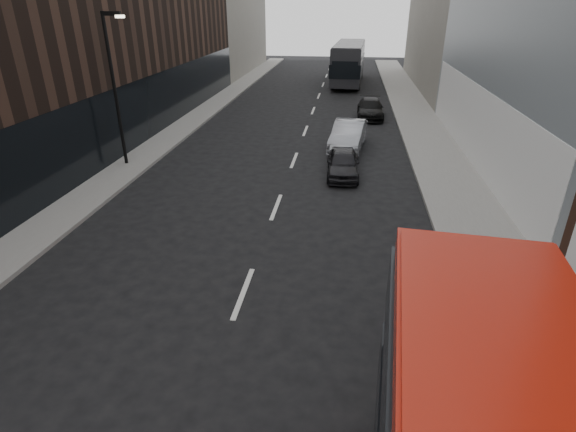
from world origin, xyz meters
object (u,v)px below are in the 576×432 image
at_px(grey_bus, 349,62).
at_px(car_c, 370,109).
at_px(car_a, 343,163).
at_px(car_b, 348,135).
at_px(street_lamp, 115,81).

bearing_deg(grey_bus, car_c, -80.40).
distance_m(car_a, car_c, 12.34).
bearing_deg(car_b, grey_bus, 98.18).
bearing_deg(street_lamp, car_c, 44.57).
distance_m(grey_bus, car_b, 22.72).
xyz_separation_m(street_lamp, car_a, (10.79, 0.03, -3.55)).
bearing_deg(street_lamp, grey_bus, 68.58).
xyz_separation_m(street_lamp, car_b, (10.97, 4.46, -3.41)).
relative_size(car_a, car_b, 0.79).
bearing_deg(car_a, grey_bus, 88.57).
bearing_deg(car_a, street_lamp, 178.43).
bearing_deg(car_a, car_b, 85.84).
height_order(car_a, car_b, car_b).
height_order(car_b, car_c, car_b).
bearing_deg(car_c, car_a, -98.02).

